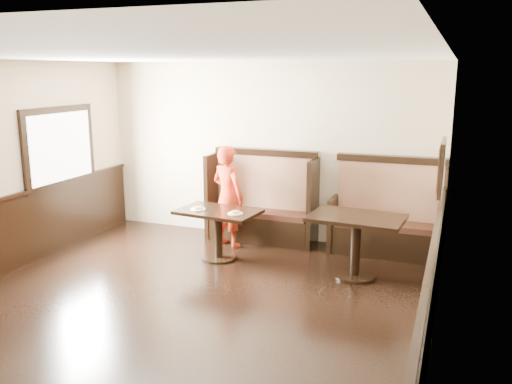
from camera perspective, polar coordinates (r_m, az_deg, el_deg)
The scene contains 9 objects.
ground at distance 6.01m, azimuth -10.42°, elevation -13.86°, with size 7.00×7.00×0.00m, color black.
room_shell at distance 6.12m, azimuth -11.72°, elevation -6.62°, with size 7.00×7.00×7.00m.
booth_main at distance 8.64m, azimuth 0.69°, elevation -1.65°, with size 1.75×0.72×1.45m.
booth_neighbor at distance 8.21m, azimuth 13.60°, elevation -3.10°, with size 1.65×0.72×1.45m.
table_main at distance 7.75m, azimuth -3.99°, elevation -3.13°, with size 1.21×0.83×0.73m.
table_neighbor at distance 7.16m, azimuth 10.49°, elevation -4.11°, with size 1.25×0.87×0.83m.
child at distance 8.29m, azimuth -2.97°, elevation -0.45°, with size 0.57×0.37×1.57m, color red.
pizza_plate_left at distance 7.76m, azimuth -6.12°, elevation -1.74°, with size 0.22×0.22×0.04m.
pizza_plate_right at distance 7.49m, azimuth -2.19°, elevation -2.20°, with size 0.22×0.22×0.04m.
Camera 1 is at (2.85, -4.57, 2.66)m, focal length 38.00 mm.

